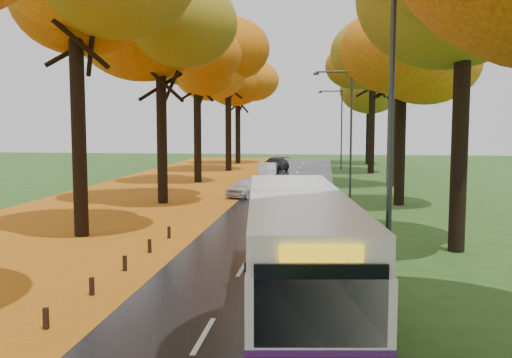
% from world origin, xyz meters
% --- Properties ---
extents(road, '(6.50, 90.00, 0.04)m').
position_xyz_m(road, '(0.00, 25.00, 0.02)').
color(road, black).
rests_on(road, ground).
extents(centre_line, '(0.12, 90.00, 0.01)m').
position_xyz_m(centre_line, '(0.00, 25.00, 0.04)').
color(centre_line, silver).
rests_on(centre_line, road).
extents(leaf_verge, '(12.00, 90.00, 0.02)m').
position_xyz_m(leaf_verge, '(-9.00, 25.00, 0.01)').
color(leaf_verge, '#8A340C').
rests_on(leaf_verge, ground).
extents(leaf_drift, '(0.90, 90.00, 0.01)m').
position_xyz_m(leaf_drift, '(-3.05, 25.00, 0.04)').
color(leaf_drift, '#BD7D13').
rests_on(leaf_drift, road).
extents(trees_left, '(9.20, 74.00, 13.88)m').
position_xyz_m(trees_left, '(-7.18, 27.06, 9.53)').
color(trees_left, black).
rests_on(trees_left, ground).
extents(trees_right, '(9.30, 74.20, 13.96)m').
position_xyz_m(trees_right, '(7.19, 26.91, 9.69)').
color(trees_right, black).
rests_on(trees_right, ground).
extents(bollard_row, '(0.11, 23.51, 0.52)m').
position_xyz_m(bollard_row, '(-3.70, 4.70, 0.26)').
color(bollard_row, black).
rests_on(bollard_row, ground).
extents(streetlamp_near, '(2.45, 0.18, 8.00)m').
position_xyz_m(streetlamp_near, '(3.95, 8.00, 4.71)').
color(streetlamp_near, '#333538').
rests_on(streetlamp_near, ground).
extents(streetlamp_mid, '(2.45, 0.18, 8.00)m').
position_xyz_m(streetlamp_mid, '(3.95, 30.00, 4.71)').
color(streetlamp_mid, '#333538').
rests_on(streetlamp_mid, ground).
extents(streetlamp_far, '(2.45, 0.18, 8.00)m').
position_xyz_m(streetlamp_far, '(3.95, 52.00, 4.71)').
color(streetlamp_far, '#333538').
rests_on(streetlamp_far, ground).
extents(bus, '(3.80, 11.20, 2.89)m').
position_xyz_m(bus, '(1.95, 8.45, 1.55)').
color(bus, '#520C24').
rests_on(bus, road).
extents(car_white, '(2.59, 3.89, 1.23)m').
position_xyz_m(car_white, '(-2.35, 29.81, 0.66)').
color(car_white, silver).
rests_on(car_white, road).
extents(car_silver, '(1.85, 4.32, 1.38)m').
position_xyz_m(car_silver, '(-2.13, 40.79, 0.73)').
color(car_silver, '#A8ACB0').
rests_on(car_silver, road).
extents(car_dark, '(2.90, 4.96, 1.35)m').
position_xyz_m(car_dark, '(-2.22, 48.74, 0.72)').
color(car_dark, black).
rests_on(car_dark, road).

